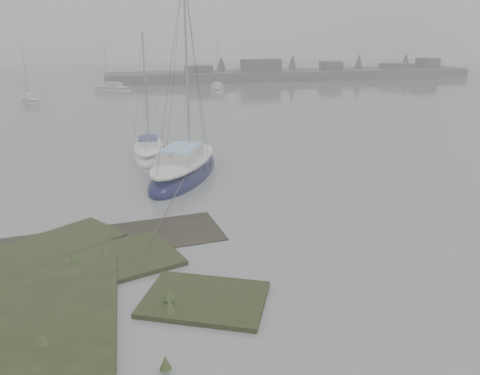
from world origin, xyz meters
name	(u,v)px	position (x,y,z in m)	size (l,w,h in m)	color
ground	(142,120)	(0.00, 30.00, 0.00)	(160.00, 160.00, 0.00)	slate
far_shoreline	(299,74)	(26.84, 61.90, 0.85)	(60.00, 8.00, 4.15)	#4C4F51
sailboat_main	(184,171)	(1.49, 11.98, 0.35)	(5.88, 8.28, 11.22)	#0B0D33
sailboat_white	(149,153)	(-0.11, 16.81, 0.25)	(2.46, 5.93, 8.14)	white
sailboat_far_a	(31,101)	(-11.40, 43.19, 0.21)	(3.35, 4.93, 6.65)	#A1A4AA
sailboat_far_b	(217,90)	(10.44, 48.31, 0.22)	(2.95, 5.38, 7.23)	#B3B7BD
sailboat_far_c	(113,90)	(-2.78, 51.53, 0.24)	(5.58, 4.51, 7.75)	#AEB3B8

